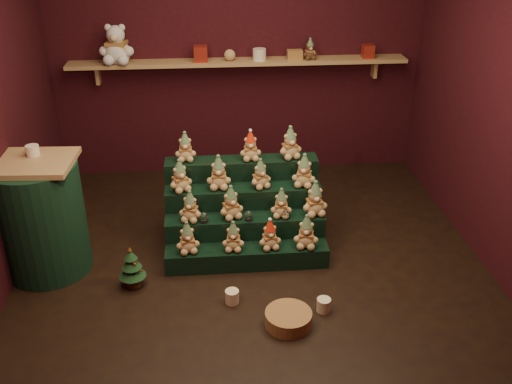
{
  "coord_description": "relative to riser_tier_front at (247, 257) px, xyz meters",
  "views": [
    {
      "loc": [
        -0.33,
        -4.14,
        2.84
      ],
      "look_at": [
        0.04,
        0.25,
        0.57
      ],
      "focal_mm": 40.0,
      "sensor_mm": 36.0,
      "label": 1
    }
  ],
  "objects": [
    {
      "name": "mug_right",
      "position": [
        0.54,
        -0.66,
        -0.04
      ],
      "size": [
        0.11,
        0.11,
        0.11
      ],
      "primitive_type": "cylinder",
      "color": "beige",
      "rests_on": "ground"
    },
    {
      "name": "table_ornament",
      "position": [
        -1.69,
        0.22,
        0.97
      ],
      "size": [
        0.11,
        0.11,
        0.08
      ],
      "primitive_type": "cylinder",
      "color": "beige",
      "rests_on": "side_table"
    },
    {
      "name": "gift_tin_cream",
      "position": [
        0.27,
        1.88,
        1.29
      ],
      "size": [
        0.14,
        0.14,
        0.12
      ],
      "primitive_type": "cylinder",
      "color": "beige",
      "rests_on": "back_shelf"
    },
    {
      "name": "teddy_14",
      "position": [
        0.45,
        0.66,
        0.78
      ],
      "size": [
        0.26,
        0.24,
        0.3
      ],
      "primitive_type": null,
      "rotation": [
        0.0,
        0.0,
        0.29
      ],
      "color": "tan",
      "rests_on": "riser_tier_back"
    },
    {
      "name": "mini_christmas_tree",
      "position": [
        -0.95,
        -0.21,
        0.09
      ],
      "size": [
        0.22,
        0.22,
        0.38
      ],
      "rotation": [
        0.0,
        0.0,
        0.21
      ],
      "color": "#412917",
      "rests_on": "ground"
    },
    {
      "name": "front_wall",
      "position": [
        0.06,
        -2.02,
        1.31
      ],
      "size": [
        4.0,
        0.1,
        2.8
      ],
      "primitive_type": "cube",
      "color": "black",
      "rests_on": "ground"
    },
    {
      "name": "teddy_1",
      "position": [
        -0.12,
        -0.01,
        0.22
      ],
      "size": [
        0.2,
        0.19,
        0.26
      ],
      "primitive_type": null,
      "rotation": [
        0.0,
        0.0,
        -0.1
      ],
      "color": "tan",
      "rests_on": "riser_tier_front"
    },
    {
      "name": "teddy_8",
      "position": [
        -0.56,
        0.43,
        0.59
      ],
      "size": [
        0.27,
        0.26,
        0.29
      ],
      "primitive_type": null,
      "rotation": [
        0.0,
        0.0,
        0.47
      ],
      "color": "tan",
      "rests_on": "riser_tier_midback"
    },
    {
      "name": "riser_tier_back",
      "position": [
        0.0,
        0.66,
        0.27
      ],
      "size": [
        1.4,
        0.22,
        0.72
      ],
      "primitive_type": "cube",
      "color": "black",
      "rests_on": "ground"
    },
    {
      "name": "snow_globe_c",
      "position": [
        0.35,
        0.16,
        0.32
      ],
      "size": [
        0.07,
        0.07,
        0.09
      ],
      "color": "black",
      "rests_on": "riser_tier_midfront"
    },
    {
      "name": "teddy_5",
      "position": [
        -0.12,
        0.23,
        0.42
      ],
      "size": [
        0.26,
        0.25,
        0.3
      ],
      "primitive_type": null,
      "rotation": [
        0.0,
        0.0,
        0.35
      ],
      "color": "tan",
      "rests_on": "riser_tier_midfront"
    },
    {
      "name": "teddy_12",
      "position": [
        -0.5,
        0.68,
        0.76
      ],
      "size": [
        0.19,
        0.17,
        0.27
      ],
      "primitive_type": null,
      "rotation": [
        0.0,
        0.0,
        -0.0
      ],
      "color": "tan",
      "rests_on": "riser_tier_back"
    },
    {
      "name": "teddy_7",
      "position": [
        0.61,
        0.22,
        0.43
      ],
      "size": [
        0.25,
        0.23,
        0.31
      ],
      "primitive_type": null,
      "rotation": [
        0.0,
        0.0,
        0.16
      ],
      "color": "tan",
      "rests_on": "riser_tier_midfront"
    },
    {
      "name": "gift_tin_red_a",
      "position": [
        -0.34,
        1.88,
        1.31
      ],
      "size": [
        0.14,
        0.14,
        0.16
      ],
      "primitive_type": "cube",
      "color": "maroon",
      "rests_on": "back_shelf"
    },
    {
      "name": "riser_tier_front",
      "position": [
        0.0,
        0.0,
        0.0
      ],
      "size": [
        1.4,
        0.22,
        0.18
      ],
      "primitive_type": "cube",
      "color": "black",
      "rests_on": "ground"
    },
    {
      "name": "riser_tier_midback",
      "position": [
        0.0,
        0.44,
        0.18
      ],
      "size": [
        1.4,
        0.22,
        0.54
      ],
      "primitive_type": "cube",
      "color": "black",
      "rests_on": "ground"
    },
    {
      "name": "wicker_basket",
      "position": [
        0.25,
        -0.8,
        -0.03
      ],
      "size": [
        0.42,
        0.42,
        0.11
      ],
      "primitive_type": "cylinder",
      "rotation": [
        0.0,
        0.0,
        0.22
      ],
      "color": "#A97C44",
      "rests_on": "ground"
    },
    {
      "name": "teddy_2",
      "position": [
        0.19,
        -0.01,
        0.22
      ],
      "size": [
        0.21,
        0.2,
        0.27
      ],
      "primitive_type": null,
      "rotation": [
        0.0,
        0.0,
        0.15
      ],
      "color": "tan",
      "rests_on": "riser_tier_front"
    },
    {
      "name": "back_shelf",
      "position": [
        0.06,
        1.9,
        1.2
      ],
      "size": [
        3.6,
        0.26,
        0.24
      ],
      "color": "tan",
      "rests_on": "ground"
    },
    {
      "name": "teddy_6",
      "position": [
        0.32,
        0.21,
        0.4
      ],
      "size": [
        0.21,
        0.19,
        0.26
      ],
      "primitive_type": null,
      "rotation": [
        0.0,
        0.0,
        -0.13
      ],
      "color": "tan",
      "rests_on": "riser_tier_midfront"
    },
    {
      "name": "riser_tier_midfront",
      "position": [
        0.0,
        0.22,
        0.09
      ],
      "size": [
        1.4,
        0.22,
        0.36
      ],
      "primitive_type": "cube",
      "color": "black",
      "rests_on": "ground"
    },
    {
      "name": "shelf_plush_ball",
      "position": [
        -0.04,
        1.88,
        1.29
      ],
      "size": [
        0.12,
        0.12,
        0.12
      ],
      "primitive_type": "sphere",
      "color": "tan",
      "rests_on": "back_shelf"
    },
    {
      "name": "teddy_0",
      "position": [
        -0.5,
        -0.01,
        0.23
      ],
      "size": [
        0.23,
        0.21,
        0.28
      ],
      "primitive_type": null,
      "rotation": [
        0.0,
        0.0,
        0.18
      ],
      "color": "tan",
      "rests_on": "riser_tier_front"
    },
    {
      "name": "ground",
      "position": [
        0.06,
        0.03,
        -0.09
      ],
      "size": [
        4.0,
        4.0,
        0.0
      ],
      "primitive_type": "plane",
      "color": "black",
      "rests_on": "ground"
    },
    {
      "name": "teddy_4",
      "position": [
        -0.47,
        0.21,
        0.41
      ],
      "size": [
        0.24,
        0.22,
        0.27
      ],
      "primitive_type": null,
      "rotation": [
        0.0,
        0.0,
        -0.28
      ],
      "color": "tan",
      "rests_on": "riser_tier_midfront"
    },
    {
      "name": "white_bear",
      "position": [
        -1.2,
        1.87,
        1.48
      ],
      "size": [
        0.39,
        0.36,
        0.5
      ],
      "primitive_type": null,
      "rotation": [
        0.0,
        0.0,
        -0.1
      ],
      "color": "silver",
      "rests_on": "back_shelf"
    },
    {
      "name": "mug_left",
      "position": [
        -0.15,
        -0.5,
        -0.04
      ],
      "size": [
        0.11,
        0.11,
        0.11
      ],
      "primitive_type": "cylinder",
      "color": "beige",
      "rests_on": "ground"
    },
    {
      "name": "snow_globe_b",
      "position": [
        0.03,
        0.16,
        0.32
      ],
      "size": [
        0.07,
        0.07,
        0.09
      ],
      "color": "black",
      "rests_on": "riser_tier_midfront"
    },
    {
      "name": "teddy_3",
      "position": [
        0.51,
        -0.02,
        0.24
      ],
      "size": [
        0.24,
        0.23,
        0.3
      ],
      "primitive_type": null,
      "rotation": [
        0.0,
        0.0,
        -0.18
      ],
      "color": "tan",
      "rests_on": "riser_tier_front"
    },
    {
      "name": "scarf_gift_box",
      "position": [
        0.65,
        1.88,
        1.28
      ],
      "size": [
        0.16,
        0.1,
        0.1
      ],
      "primitive_type": "cube",
      "color": "#CC4B1C",
      "rests_on": "back_shelf"
    },
    {
      "name": "teddy_13",
      "position": [
        0.08,
        0.65,
        0.77
      ],
      "size": [
        0.2,
        0.18,
        0.27
      ],
      "primitive_type": null,
      "rotation": [
        0.0,
        0.0,
        0.02
      ],
      "color": "tan",
      "rests_on": "riser_tier_back"
    },
    {
      "name": "brown_bear",
      "position": [
        0.81,
        1.87,
        1.34
      ],
      "size": [
        0.17,
        0.16,
        0.22
      ],
      "primitive_type": null,
      "rotation": [
        0.0,
        0.0,
        0.16
      ],
      "color": "#502E1A",
      "rests_on": "back_shelf"
    },
    {
      "name": "gift_tin_red_b",
      "position": [
        1.44,
        1.88,
        1.3
      ],
      "size": [
        0.12,
        0.12,
        0.14
      ],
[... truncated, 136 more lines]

